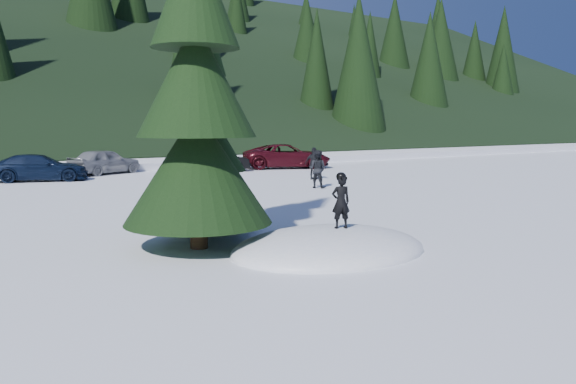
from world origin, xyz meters
TOP-DOWN VIEW (x-y plane):
  - ground at (0.00, 0.00)m, footprint 200.00×200.00m
  - snow_mound at (0.00, 0.00)m, footprint 4.48×3.52m
  - spruce_tall at (-2.20, 1.80)m, footprint 3.20×3.20m
  - spruce_short at (-1.20, 3.20)m, footprint 2.20×2.20m
  - child_skier at (0.23, -0.10)m, footprint 0.48×0.38m
  - adult_0 at (7.03, 9.63)m, footprint 0.91×0.98m
  - adult_1 at (9.11, 12.62)m, footprint 0.85×0.97m
  - car_3 at (-2.13, 19.41)m, footprint 4.73×3.07m
  - car_4 at (1.53, 21.41)m, footprint 4.38×3.16m
  - car_5 at (7.08, 19.22)m, footprint 3.96×1.60m
  - car_6 at (12.01, 19.25)m, footprint 5.90×4.39m

SIDE VIEW (x-z plane):
  - ground at x=0.00m, z-range 0.00..0.00m
  - snow_mound at x=0.00m, z-range -0.48..0.48m
  - car_3 at x=-2.13m, z-range 0.00..1.28m
  - car_5 at x=7.08m, z-range 0.00..1.28m
  - car_4 at x=1.53m, z-range 0.00..1.39m
  - car_6 at x=12.01m, z-range 0.00..1.49m
  - adult_1 at x=9.11m, z-range 0.00..1.58m
  - adult_0 at x=7.03m, z-range 0.00..1.61m
  - child_skier at x=0.23m, z-range 0.48..1.61m
  - spruce_short at x=-1.20m, z-range -0.58..4.79m
  - spruce_tall at x=-2.20m, z-range -0.98..7.62m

